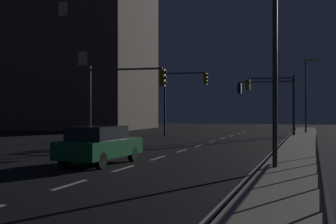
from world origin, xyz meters
TOP-DOWN VIEW (x-y plane):
  - ground_plane at (0.00, 17.50)m, footprint 112.00×112.00m
  - sidewalk_right at (6.12, 17.50)m, footprint 2.10×77.00m
  - lane_markings_center at (0.00, 21.00)m, footprint 0.14×50.00m
  - lane_edge_line at (4.82, 22.50)m, footprint 0.14×53.00m
  - car at (-1.49, 14.02)m, footprint 2.07×4.50m
  - traffic_light_far_right at (3.04, 37.36)m, footprint 4.96×0.55m
  - traffic_light_mid_left at (-3.83, 34.87)m, footprint 3.99×0.34m
  - traffic_light_far_center at (3.53, 36.95)m, footprint 4.17×0.39m
  - traffic_light_mid_right at (-3.39, 21.05)m, footprint 4.73×0.48m
  - street_lamp_median at (6.43, 42.24)m, footprint 1.41×0.96m
  - street_lamp_mid_block at (5.73, 13.96)m, footprint 1.45×1.03m
  - barrier_fence at (7.03, 8.34)m, footprint 0.09×20.77m
  - building_distant at (-24.21, 47.47)m, footprint 23.18×13.14m

SIDE VIEW (x-z plane):
  - ground_plane at x=0.00m, z-range 0.00..0.00m
  - lane_edge_line at x=4.82m, z-range 0.00..0.01m
  - lane_markings_center at x=0.00m, z-range 0.00..0.01m
  - sidewalk_right at x=6.12m, z-range 0.00..0.14m
  - car at x=-1.49m, z-range 0.04..1.61m
  - barrier_fence at x=7.03m, z-range 0.38..1.36m
  - traffic_light_mid_right at x=-3.39m, z-range 1.04..5.86m
  - traffic_light_far_right at x=3.04m, z-range 1.19..6.03m
  - traffic_light_far_center at x=3.53m, z-range 1.20..6.31m
  - traffic_light_mid_left at x=-3.83m, z-range 1.16..6.86m
  - street_lamp_median at x=6.43m, z-range 0.83..7.87m
  - street_lamp_mid_block at x=5.73m, z-range 0.86..8.50m
  - building_distant at x=-24.21m, z-range 0.00..27.33m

